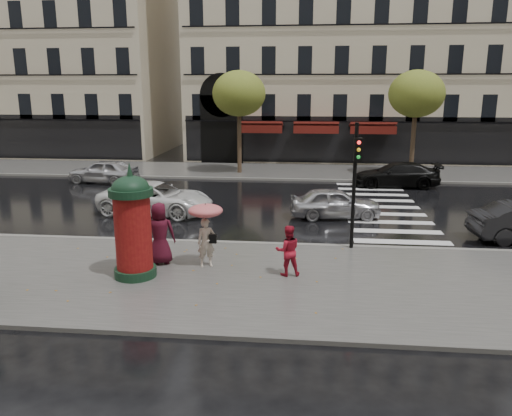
# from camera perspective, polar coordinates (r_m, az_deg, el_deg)

# --- Properties ---
(ground) EXTENTS (160.00, 160.00, 0.00)m
(ground) POSITION_cam_1_polar(r_m,az_deg,el_deg) (15.48, -3.35, -7.71)
(ground) COLOR black
(ground) RESTS_ON ground
(near_sidewalk) EXTENTS (90.00, 7.00, 0.12)m
(near_sidewalk) POSITION_cam_1_polar(r_m,az_deg,el_deg) (15.00, -3.66, -8.20)
(near_sidewalk) COLOR #474744
(near_sidewalk) RESTS_ON ground
(far_sidewalk) EXTENTS (90.00, 6.00, 0.12)m
(far_sidewalk) POSITION_cam_1_polar(r_m,az_deg,el_deg) (33.77, 1.72, 4.22)
(far_sidewalk) COLOR #474744
(far_sidewalk) RESTS_ON ground
(near_kerb) EXTENTS (90.00, 0.25, 0.14)m
(near_kerb) POSITION_cam_1_polar(r_m,az_deg,el_deg) (18.25, -1.88, -4.08)
(near_kerb) COLOR slate
(near_kerb) RESTS_ON ground
(far_kerb) EXTENTS (90.00, 0.25, 0.14)m
(far_kerb) POSITION_cam_1_polar(r_m,az_deg,el_deg) (30.82, 1.32, 3.32)
(far_kerb) COLOR slate
(far_kerb) RESTS_ON ground
(zebra_crossing) EXTENTS (3.60, 11.75, 0.01)m
(zebra_crossing) POSITION_cam_1_polar(r_m,az_deg,el_deg) (24.75, 14.11, 0.14)
(zebra_crossing) COLOR silver
(zebra_crossing) RESTS_ON ground
(bldg_far_corner) EXTENTS (26.00, 14.00, 22.90)m
(bldg_far_corner) POSITION_cam_1_polar(r_m,az_deg,el_deg) (44.73, 11.14, 20.79)
(bldg_far_corner) COLOR #B7A88C
(bldg_far_corner) RESTS_ON ground
(bldg_far_left) EXTENTS (24.00, 14.00, 22.90)m
(bldg_far_left) POSITION_cam_1_polar(r_m,az_deg,el_deg) (50.78, -24.33, 19.02)
(bldg_far_left) COLOR #B7A88C
(bldg_far_left) RESTS_ON ground
(tree_far_left) EXTENTS (3.40, 3.40, 6.64)m
(tree_far_left) POSITION_cam_1_polar(r_m,az_deg,el_deg) (32.51, -1.96, 12.90)
(tree_far_left) COLOR #38281C
(tree_far_left) RESTS_ON ground
(tree_far_right) EXTENTS (3.40, 3.40, 6.64)m
(tree_far_right) POSITION_cam_1_polar(r_m,az_deg,el_deg) (32.90, 17.86, 12.27)
(tree_far_right) COLOR #38281C
(tree_far_right) RESTS_ON ground
(woman_umbrella) EXTENTS (1.07, 1.07, 2.07)m
(woman_umbrella) POSITION_cam_1_polar(r_m,az_deg,el_deg) (15.56, -5.75, -1.89)
(woman_umbrella) COLOR beige
(woman_umbrella) RESTS_ON near_sidewalk
(woman_red) EXTENTS (0.85, 0.72, 1.54)m
(woman_red) POSITION_cam_1_polar(r_m,az_deg,el_deg) (14.95, 3.66, -4.87)
(woman_red) COLOR #A91428
(woman_red) RESTS_ON near_sidewalk
(man_burgundy) EXTENTS (1.10, 0.85, 1.99)m
(man_burgundy) POSITION_cam_1_polar(r_m,az_deg,el_deg) (16.13, -10.95, -2.87)
(man_burgundy) COLOR #430D1C
(man_burgundy) RESTS_ON near_sidewalk
(morris_column) EXTENTS (1.28, 1.28, 3.44)m
(morris_column) POSITION_cam_1_polar(r_m,az_deg,el_deg) (15.03, -13.91, -1.67)
(morris_column) COLOR black
(morris_column) RESTS_ON near_sidewalk
(traffic_light) EXTENTS (0.30, 0.42, 4.37)m
(traffic_light) POSITION_cam_1_polar(r_m,az_deg,el_deg) (17.26, 11.29, 3.85)
(traffic_light) COLOR black
(traffic_light) RESTS_ON near_sidewalk
(car_silver) EXTENTS (4.12, 2.04, 1.35)m
(car_silver) POSITION_cam_1_polar(r_m,az_deg,el_deg) (22.15, 9.02, 0.59)
(car_silver) COLOR #B9B9BE
(car_silver) RESTS_ON ground
(car_white) EXTENTS (5.41, 3.01, 1.43)m
(car_white) POSITION_cam_1_polar(r_m,az_deg,el_deg) (23.04, -11.35, 1.10)
(car_white) COLOR white
(car_white) RESTS_ON ground
(car_black) EXTENTS (4.84, 1.98, 1.40)m
(car_black) POSITION_cam_1_polar(r_m,az_deg,el_deg) (29.84, 15.75, 3.69)
(car_black) COLOR black
(car_black) RESTS_ON ground
(car_far_silver) EXTENTS (4.33, 2.17, 1.42)m
(car_far_silver) POSITION_cam_1_polar(r_m,az_deg,el_deg) (31.25, -17.04, 4.05)
(car_far_silver) COLOR #BBBBC0
(car_far_silver) RESTS_ON ground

